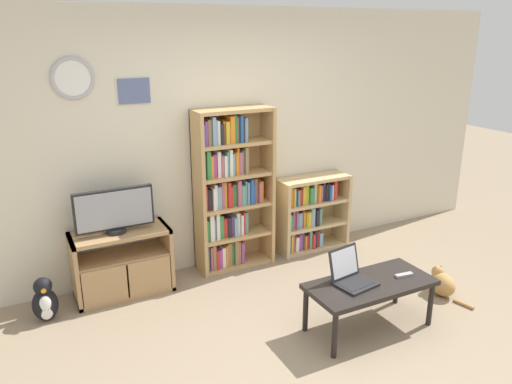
% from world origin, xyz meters
% --- Properties ---
extents(ground_plane, '(18.00, 18.00, 0.00)m').
position_xyz_m(ground_plane, '(0.00, 0.00, 0.00)').
color(ground_plane, gray).
extents(wall_back, '(7.02, 0.09, 2.60)m').
position_xyz_m(wall_back, '(-0.01, 1.97, 1.31)').
color(wall_back, beige).
rests_on(wall_back, ground_plane).
extents(tv_stand, '(0.89, 0.40, 0.62)m').
position_xyz_m(tv_stand, '(-1.14, 1.70, 0.31)').
color(tv_stand, tan).
rests_on(tv_stand, ground_plane).
extents(television, '(0.70, 0.18, 0.41)m').
position_xyz_m(television, '(-1.17, 1.70, 0.83)').
color(television, black).
rests_on(television, tv_stand).
extents(bookshelf_tall, '(0.80, 0.30, 1.66)m').
position_xyz_m(bookshelf_tall, '(-0.01, 1.79, 0.83)').
color(bookshelf_tall, tan).
rests_on(bookshelf_tall, ground_plane).
extents(bookshelf_short, '(0.83, 0.31, 0.84)m').
position_xyz_m(bookshelf_short, '(0.95, 1.78, 0.43)').
color(bookshelf_short, tan).
rests_on(bookshelf_short, ground_plane).
extents(coffee_table, '(1.06, 0.49, 0.42)m').
position_xyz_m(coffee_table, '(0.53, 0.19, 0.38)').
color(coffee_table, black).
rests_on(coffee_table, ground_plane).
extents(laptop, '(0.35, 0.35, 0.28)m').
position_xyz_m(laptop, '(0.38, 0.27, 0.49)').
color(laptop, '#232326').
rests_on(laptop, coffee_table).
extents(remote_near_laptop, '(0.16, 0.06, 0.02)m').
position_xyz_m(remote_near_laptop, '(0.85, 0.15, 0.43)').
color(remote_near_laptop, '#99999E').
rests_on(remote_near_laptop, coffee_table).
extents(cat, '(0.24, 0.50, 0.26)m').
position_xyz_m(cat, '(1.51, 0.32, 0.11)').
color(cat, '#B78447').
rests_on(cat, ground_plane).
extents(penguin_figurine, '(0.21, 0.19, 0.40)m').
position_xyz_m(penguin_figurine, '(-1.84, 1.54, 0.18)').
color(penguin_figurine, black).
rests_on(penguin_figurine, ground_plane).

